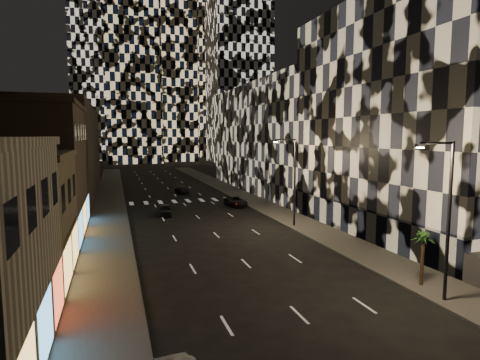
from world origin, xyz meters
TOP-DOWN VIEW (x-y plane):
  - sidewalk_left at (-10.00, 50.00)m, footprint 4.00×120.00m
  - sidewalk_right at (10.00, 50.00)m, footprint 4.00×120.00m
  - curb_left at (-7.90, 50.00)m, footprint 0.20×120.00m
  - curb_right at (7.90, 50.00)m, footprint 0.20×120.00m
  - retail_brown at (-17.00, 33.50)m, footprint 10.00×15.00m
  - retail_filler_left at (-17.00, 60.00)m, footprint 10.00×40.00m
  - midrise_right at (20.00, 24.50)m, footprint 16.00×25.00m
  - midrise_base at (12.30, 24.50)m, footprint 0.60×25.00m
  - midrise_filler_right at (20.00, 57.00)m, footprint 16.00×40.00m
  - tower_right_mid at (35.00, 135.00)m, footprint 20.00×20.00m
  - tower_left_back at (-12.00, 165.00)m, footprint 24.00×24.00m
  - tower_center_low at (-2.00, 140.00)m, footprint 18.00×18.00m
  - streetlight_near at (8.35, 10.00)m, footprint 2.55×0.25m
  - streetlight_far at (8.35, 30.00)m, footprint 2.55×0.25m
  - car_dark_midlane at (-3.50, 40.10)m, footprint 2.02×3.99m
  - car_dark_oncoming at (1.46, 58.32)m, footprint 1.96×4.28m
  - car_dark_rightlane at (6.36, 43.64)m, footprint 2.44×4.78m
  - palm_tree at (9.00, 12.26)m, footprint 1.73×1.70m

SIDE VIEW (x-z plane):
  - sidewalk_left at x=-10.00m, z-range 0.00..0.15m
  - sidewalk_right at x=10.00m, z-range 0.00..0.15m
  - curb_left at x=-7.90m, z-range 0.00..0.15m
  - curb_right at x=7.90m, z-range 0.00..0.15m
  - car_dark_oncoming at x=1.46m, z-range 0.00..1.21m
  - car_dark_rightlane at x=6.36m, z-range 0.00..1.29m
  - car_dark_midlane at x=-3.50m, z-range 0.00..1.30m
  - midrise_base at x=12.30m, z-range 0.00..3.00m
  - palm_tree at x=9.00m, z-range 1.25..4.65m
  - streetlight_near at x=8.35m, z-range 0.85..9.85m
  - streetlight_far at x=8.35m, z-range 0.85..9.85m
  - retail_brown at x=-17.00m, z-range 0.00..12.00m
  - retail_filler_left at x=-17.00m, z-range 0.00..14.00m
  - midrise_filler_right at x=20.00m, z-range 0.00..18.00m
  - midrise_right at x=20.00m, z-range 0.00..22.00m
  - tower_center_low at x=-2.00m, z-range 0.00..95.00m
  - tower_right_mid at x=35.00m, z-range 0.00..100.00m
  - tower_left_back at x=-12.00m, z-range 0.00..120.00m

